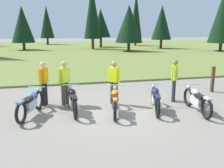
{
  "coord_description": "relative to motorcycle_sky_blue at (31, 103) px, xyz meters",
  "views": [
    {
      "loc": [
        -2.05,
        -7.9,
        2.84
      ],
      "look_at": [
        0.0,
        0.6,
        0.9
      ],
      "focal_mm": 39.97,
      "sensor_mm": 36.0,
      "label": 1
    }
  ],
  "objects": [
    {
      "name": "grass_moorland",
      "position": [
        2.81,
        26.42,
        -0.39
      ],
      "size": [
        80.0,
        44.0,
        0.1
      ],
      "primitive_type": "cube",
      "color": "olive",
      "rests_on": "ground"
    },
    {
      "name": "motorcycle_silver",
      "position": [
        5.56,
        -0.92,
        0.0
      ],
      "size": [
        0.62,
        2.1,
        0.88
      ],
      "color": "black",
      "rests_on": "ground"
    },
    {
      "name": "forest_treeline",
      "position": [
        -1.04,
        29.07,
        3.67
      ],
      "size": [
        42.52,
        27.59,
        8.92
      ],
      "color": "#47331E",
      "rests_on": "ground"
    },
    {
      "name": "motorcycle_black",
      "position": [
        1.38,
        0.05,
        0.0
      ],
      "size": [
        0.62,
        2.1,
        0.88
      ],
      "color": "black",
      "rests_on": "ground"
    },
    {
      "name": "motorcycle_orange",
      "position": [
        2.77,
        -0.4,
        0.0
      ],
      "size": [
        0.75,
        2.06,
        0.88
      ],
      "color": "black",
      "rests_on": "ground"
    },
    {
      "name": "motorcycle_navy",
      "position": [
        4.23,
        -0.44,
        0.0
      ],
      "size": [
        0.83,
        2.04,
        0.88
      ],
      "color": "black",
      "rests_on": "ground"
    },
    {
      "name": "rider_checking_bike",
      "position": [
        0.42,
        1.12,
        0.51
      ],
      "size": [
        0.34,
        0.51,
        1.67
      ],
      "color": "black",
      "rests_on": "ground"
    },
    {
      "name": "rider_with_back_turned",
      "position": [
        5.41,
        0.49,
        0.51
      ],
      "size": [
        0.35,
        0.51,
        1.67
      ],
      "color": "#2D2D38",
      "rests_on": "ground"
    },
    {
      "name": "motorcycle_sky_blue",
      "position": [
        0.0,
        0.0,
        0.0
      ],
      "size": [
        0.89,
        2.02,
        0.88
      ],
      "color": "black",
      "rests_on": "ground"
    },
    {
      "name": "trail_marker_post",
      "position": [
        7.85,
        1.47,
        0.15
      ],
      "size": [
        0.12,
        0.12,
        1.17
      ],
      "primitive_type": "cube",
      "color": "#47331E",
      "rests_on": "ground"
    },
    {
      "name": "rider_near_row_end",
      "position": [
        3.0,
        0.67,
        0.51
      ],
      "size": [
        0.4,
        0.43,
        1.67
      ],
      "color": "#4C4233",
      "rests_on": "ground"
    },
    {
      "name": "ground_plane",
      "position": [
        2.81,
        -0.39,
        -0.44
      ],
      "size": [
        140.0,
        140.0,
        0.0
      ],
      "primitive_type": "plane",
      "color": "gray"
    },
    {
      "name": "rider_in_hivis_vest",
      "position": [
        1.18,
        1.03,
        0.51
      ],
      "size": [
        0.46,
        0.39,
        1.67
      ],
      "color": "#4C4233",
      "rests_on": "ground"
    }
  ]
}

